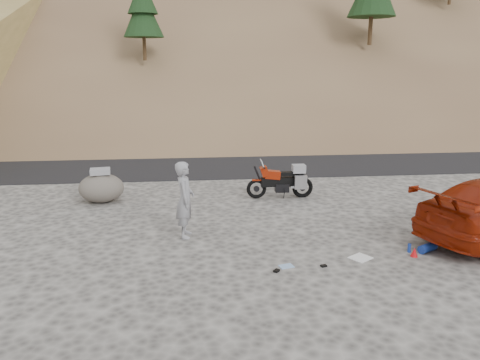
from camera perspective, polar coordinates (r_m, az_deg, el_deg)
The scene contains 12 objects.
ground at distance 11.45m, azimuth 3.40°, elevation -6.43°, with size 140.00×140.00×0.00m, color #484542.
road at distance 20.07m, azimuth -0.77°, elevation 2.43°, with size 120.00×7.00×0.05m, color black.
motorcycle at distance 14.30m, azimuth 5.28°, elevation -0.14°, with size 2.06×0.59×1.22m.
man at distance 11.28m, azimuth -6.60°, elevation -6.81°, with size 0.66×0.43×1.81m, color gray.
boulder at distance 14.42m, azimuth -16.55°, elevation -0.85°, with size 1.37×1.18×1.03m.
gear_white_cloth at distance 10.31m, azimuth 14.47°, elevation -9.17°, with size 0.42×0.37×0.01m, color white.
gear_blue_mat at distance 11.06m, azimuth 21.90°, elevation -7.67°, with size 0.19×0.19×0.47m, color navy.
gear_bottle at distance 10.90m, azimuth 19.93°, elevation -7.80°, with size 0.07×0.07×0.19m, color navy.
gear_funnel at distance 10.70m, azimuth 20.49°, elevation -8.24°, with size 0.15×0.15×0.20m, color red.
gear_glove_a at distance 9.75m, azimuth 10.17°, elevation -10.25°, with size 0.12×0.09×0.03m, color black.
gear_glove_b at distance 9.41m, azimuth 4.48°, elevation -10.97°, with size 0.12×0.09×0.04m, color black.
gear_blue_cloth at distance 9.65m, azimuth 5.67°, elevation -10.42°, with size 0.28×0.21×0.01m, color #88A9D2.
Camera 1 is at (-1.80, -10.59, 3.95)m, focal length 35.00 mm.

